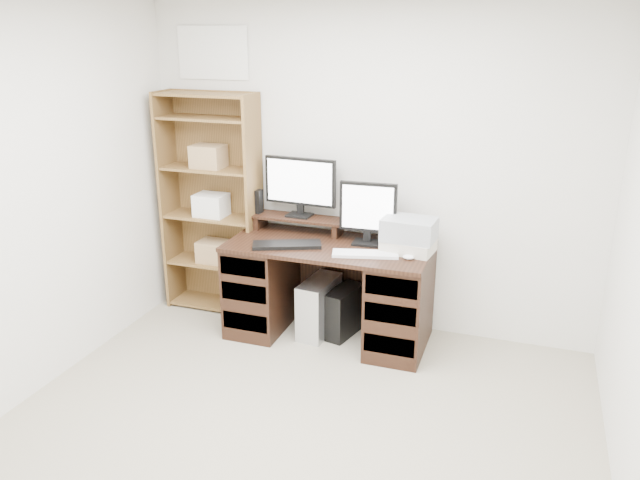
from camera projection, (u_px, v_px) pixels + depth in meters
The scene contains 14 objects.
room at pixel (257, 257), 2.92m from camera, with size 3.54×4.04×2.54m.
desk at pixel (329, 289), 4.73m from camera, with size 1.50×0.70×0.75m.
riser_shelf at pixel (338, 224), 4.76m from camera, with size 1.40×0.22×0.12m.
monitor_wide at pixel (300, 184), 4.80m from camera, with size 0.58×0.16×0.46m.
monitor_small at pixel (368, 211), 4.54m from camera, with size 0.42×0.16×0.46m.
speaker at pixel (257, 201), 4.93m from camera, with size 0.07×0.07×0.19m, color black.
keyboard_black at pixel (287, 245), 4.55m from camera, with size 0.50×0.17×0.03m, color black.
keyboard_white at pixel (365, 254), 4.37m from camera, with size 0.46×0.14×0.02m, color silver.
mouse at pixel (408, 257), 4.30m from camera, with size 0.08×0.05×0.03m, color white.
printer at pixel (408, 246), 4.44m from camera, with size 0.35×0.27×0.09m, color beige.
basket at pixel (409, 229), 4.40m from camera, with size 0.37×0.26×0.16m, color #9A9FA4.
tower_silver at pixel (319, 307), 4.82m from camera, with size 0.20×0.44×0.44m, color silver.
tower_black at pixel (344, 312), 4.81m from camera, with size 0.25×0.41×0.38m.
bookshelf at pixel (213, 202), 5.08m from camera, with size 0.80×0.30×1.80m.
Camera 1 is at (1.18, -2.49, 2.28)m, focal length 35.00 mm.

